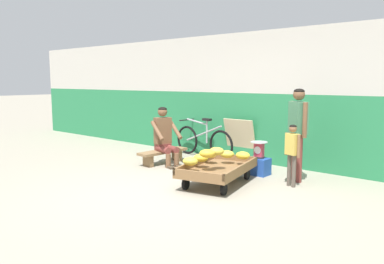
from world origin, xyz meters
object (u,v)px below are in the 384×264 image
(low_bench, at_px, (163,154))
(customer_adult, at_px, (298,124))
(banana_cart, at_px, (218,170))
(customer_child, at_px, (292,148))
(plastic_crate, at_px, (259,166))
(sign_board, at_px, (240,140))
(bicycle_near_left, at_px, (203,141))
(vendor_seated, at_px, (165,136))
(weighing_scale, at_px, (259,150))

(low_bench, bearing_deg, customer_adult, 9.65)
(banana_cart, bearing_deg, low_bench, 162.82)
(low_bench, bearing_deg, banana_cart, -17.18)
(customer_adult, bearing_deg, customer_child, -77.07)
(plastic_crate, relative_size, sign_board, 0.41)
(low_bench, relative_size, bicycle_near_left, 0.67)
(banana_cart, xyz_separation_m, customer_adult, (0.88, 1.00, 0.71))
(plastic_crate, relative_size, customer_child, 0.37)
(banana_cart, height_order, vendor_seated, vendor_seated)
(customer_child, bearing_deg, plastic_crate, 157.07)
(plastic_crate, bearing_deg, customer_adult, 1.83)
(vendor_seated, bearing_deg, low_bench, 161.67)
(banana_cart, xyz_separation_m, customer_child, (0.96, 0.65, 0.37))
(low_bench, xyz_separation_m, customer_adult, (2.65, 0.45, 0.75))
(weighing_scale, relative_size, customer_child, 0.31)
(customer_adult, bearing_deg, banana_cart, -131.24)
(plastic_crate, height_order, customer_adult, customer_adult)
(plastic_crate, height_order, bicycle_near_left, bicycle_near_left)
(bicycle_near_left, distance_m, customer_adult, 2.59)
(plastic_crate, relative_size, weighing_scale, 1.20)
(vendor_seated, distance_m, weighing_scale, 1.93)
(banana_cart, bearing_deg, customer_child, 34.07)
(vendor_seated, height_order, sign_board, vendor_seated)
(plastic_crate, bearing_deg, sign_board, 138.08)
(weighing_scale, xyz_separation_m, sign_board, (-0.93, 0.84, -0.02))
(banana_cart, relative_size, vendor_seated, 1.39)
(customer_adult, bearing_deg, bicycle_near_left, 166.28)
(low_bench, distance_m, vendor_seated, 0.38)
(bicycle_near_left, bearing_deg, banana_cart, -45.49)
(vendor_seated, xyz_separation_m, customer_child, (2.65, 0.13, 0.04))
(vendor_seated, height_order, customer_adult, customer_adult)
(weighing_scale, xyz_separation_m, customer_child, (0.78, -0.33, 0.15))
(banana_cart, height_order, weighing_scale, weighing_scale)
(banana_cart, relative_size, low_bench, 1.42)
(banana_cart, relative_size, customer_adult, 1.04)
(weighing_scale, height_order, sign_board, sign_board)
(weighing_scale, relative_size, customer_adult, 0.20)
(customer_child, bearing_deg, sign_board, 145.73)
(bicycle_near_left, bearing_deg, low_bench, -101.09)
(vendor_seated, distance_m, plastic_crate, 1.97)
(bicycle_near_left, bearing_deg, vendor_seated, -96.46)
(banana_cart, distance_m, bicycle_near_left, 2.24)
(sign_board, bearing_deg, customer_child, -34.27)
(weighing_scale, bearing_deg, customer_child, -22.86)
(bicycle_near_left, distance_m, customer_child, 2.71)
(low_bench, height_order, sign_board, sign_board)
(plastic_crate, xyz_separation_m, customer_child, (0.78, -0.33, 0.46))
(banana_cart, height_order, low_bench, banana_cart)
(low_bench, height_order, bicycle_near_left, bicycle_near_left)
(plastic_crate, xyz_separation_m, sign_board, (-0.93, 0.84, 0.28))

